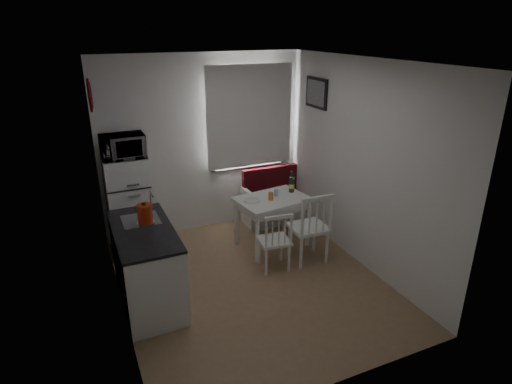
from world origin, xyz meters
TOP-DOWN VIEW (x-y plane):
  - floor at (0.00, 0.00)m, footprint 3.00×3.50m
  - ceiling at (0.00, 0.00)m, footprint 3.00×3.50m
  - wall_back at (0.00, 1.75)m, footprint 3.00×0.02m
  - wall_front at (0.00, -1.75)m, footprint 3.00×0.02m
  - wall_left at (-1.50, 0.00)m, footprint 0.02×3.50m
  - wall_right at (1.50, 0.00)m, footprint 0.02×3.50m
  - window at (0.70, 1.72)m, footprint 1.22×0.06m
  - curtain at (0.70, 1.65)m, footprint 1.35×0.02m
  - kitchen_counter at (-1.20, 0.16)m, footprint 0.62×1.32m
  - wall_sign at (-1.47, 1.45)m, footprint 0.03×0.40m
  - picture_frame at (1.48, 1.10)m, footprint 0.04×0.52m
  - bench at (1.14, 1.51)m, footprint 1.19×0.46m
  - dining_table at (0.65, 0.77)m, footprint 1.04×0.80m
  - chair_left at (0.40, 0.12)m, footprint 0.42×0.40m
  - chair_right at (0.90, 0.10)m, footprint 0.48×0.46m
  - fridge at (-1.18, 1.40)m, footprint 0.54×0.54m
  - microwave at (-1.18, 1.35)m, footprint 0.54×0.37m
  - kettle at (-1.15, 0.24)m, footprint 0.19×0.19m
  - wine_bottle at (1.00, 0.87)m, footprint 0.08×0.08m
  - drinking_glass_orange at (0.60, 0.72)m, footprint 0.07×0.07m
  - drinking_glass_blue at (0.73, 0.82)m, footprint 0.06×0.06m
  - plate at (0.35, 0.79)m, footprint 0.22×0.22m

SIDE VIEW (x-z plane):
  - floor at x=0.00m, z-range -0.01..0.01m
  - bench at x=1.14m, z-range -0.14..0.71m
  - kitchen_counter at x=-1.20m, z-range -0.12..1.04m
  - chair_left at x=0.40m, z-range 0.28..0.71m
  - chair_right at x=0.90m, z-range 0.34..0.87m
  - dining_table at x=0.65m, z-range 0.28..0.99m
  - fridge at x=-1.18m, z-range 0.00..1.36m
  - plate at x=0.35m, z-range 0.72..0.73m
  - drinking_glass_blue at x=0.73m, z-range 0.72..0.81m
  - drinking_glass_orange at x=0.60m, z-range 0.72..0.82m
  - wine_bottle at x=1.00m, z-range 0.72..1.03m
  - kettle at x=-1.15m, z-range 0.90..1.16m
  - wall_back at x=0.00m, z-range 0.00..2.60m
  - wall_front at x=0.00m, z-range 0.00..2.60m
  - wall_left at x=-1.50m, z-range 0.00..2.60m
  - wall_right at x=1.50m, z-range 0.00..2.60m
  - microwave at x=-1.18m, z-range 1.36..1.66m
  - window at x=0.70m, z-range 0.89..2.36m
  - curtain at x=0.70m, z-range 0.93..2.42m
  - picture_frame at x=1.48m, z-range 1.84..2.26m
  - wall_sign at x=-1.47m, z-range 1.95..2.35m
  - ceiling at x=0.00m, z-range 2.59..2.61m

